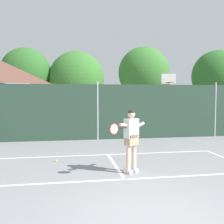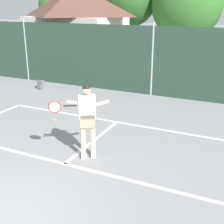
{
  "view_description": "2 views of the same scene",
  "coord_description": "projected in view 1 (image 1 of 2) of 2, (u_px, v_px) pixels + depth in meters",
  "views": [
    {
      "loc": [
        -1.51,
        -4.47,
        2.3
      ],
      "look_at": [
        0.37,
        6.77,
        1.55
      ],
      "focal_mm": 42.75,
      "sensor_mm": 36.0,
      "label": 1
    },
    {
      "loc": [
        3.73,
        -2.81,
        3.59
      ],
      "look_at": [
        0.32,
        4.46,
        0.73
      ],
      "focal_mm": 48.32,
      "sensor_mm": 36.0,
      "label": 2
    }
  ],
  "objects": [
    {
      "name": "ground_plane",
      "position": [
        154.0,
        222.0,
        4.8
      ],
      "size": [
        120.0,
        120.0,
        0.0
      ],
      "primitive_type": "plane",
      "color": "gray"
    },
    {
      "name": "court_markings",
      "position": [
        143.0,
        207.0,
        5.44
      ],
      "size": [
        8.3,
        11.1,
        0.01
      ],
      "color": "white",
      "rests_on": "ground"
    },
    {
      "name": "chainlink_fence",
      "position": [
        98.0,
        112.0,
        13.57
      ],
      "size": [
        26.09,
        0.09,
        2.97
      ],
      "color": "#284233",
      "rests_on": "ground"
    },
    {
      "name": "basketball_hoop",
      "position": [
        168.0,
        94.0,
        16.09
      ],
      "size": [
        0.9,
        0.67,
        3.55
      ],
      "color": "yellow",
      "rests_on": "ground"
    },
    {
      "name": "treeline_backdrop",
      "position": [
        114.0,
        76.0,
        22.83
      ],
      "size": [
        26.83,
        4.23,
        6.44
      ],
      "color": "brown",
      "rests_on": "ground"
    },
    {
      "name": "tennis_player",
      "position": [
        131.0,
        135.0,
        7.78
      ],
      "size": [
        1.21,
        0.87,
        1.85
      ],
      "color": "silver",
      "rests_on": "ground"
    },
    {
      "name": "tennis_ball",
      "position": [
        56.0,
        161.0,
        9.13
      ],
      "size": [
        0.07,
        0.07,
        0.07
      ],
      "primitive_type": "sphere",
      "color": "#CCE033",
      "rests_on": "ground"
    }
  ]
}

